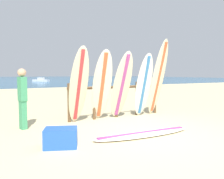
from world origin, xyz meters
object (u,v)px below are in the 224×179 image
at_px(surfboard_leaning_far_left, 79,86).
at_px(cooler_box, 61,138).
at_px(surfboard_rack, 117,96).
at_px(beachgoer_standing, 22,96).
at_px(surfboard_leaning_center_right, 158,78).
at_px(surfboard_leaning_center_left, 122,86).
at_px(surfboard_lying_on_sand, 143,134).
at_px(surfboard_leaning_center, 144,86).
at_px(surfboard_leaning_left, 102,86).
at_px(small_boat_offshore, 41,80).

bearing_deg(surfboard_leaning_far_left, cooler_box, -120.55).
distance_m(surfboard_rack, beachgoer_standing, 2.80).
bearing_deg(surfboard_leaning_far_left, surfboard_leaning_center_right, 2.17).
distance_m(surfboard_leaning_center_left, surfboard_leaning_center_right, 1.47).
bearing_deg(surfboard_lying_on_sand, cooler_box, 177.35).
distance_m(surfboard_leaning_center_right, surfboard_lying_on_sand, 2.87).
height_order(surfboard_leaning_center, surfboard_leaning_center_right, surfboard_leaning_center_right).
height_order(surfboard_leaning_center, surfboard_lying_on_sand, surfboard_leaning_center).
distance_m(beachgoer_standing, cooler_box, 1.95).
relative_size(surfboard_leaning_left, surfboard_leaning_center, 1.02).
bearing_deg(small_boat_offshore, surfboard_leaning_left, -97.97).
bearing_deg(surfboard_rack, surfboard_lying_on_sand, -103.80).
height_order(surfboard_leaning_center_left, surfboard_leaning_center, surfboard_leaning_center_left).
relative_size(surfboard_leaning_far_left, beachgoer_standing, 1.38).
xyz_separation_m(surfboard_leaning_center, surfboard_leaning_center_right, (0.64, 0.07, 0.24)).
xyz_separation_m(surfboard_leaning_left, surfboard_lying_on_sand, (0.15, -1.77, -0.98)).
xyz_separation_m(surfboard_leaning_center_right, cooler_box, (-3.73, -1.69, -1.06)).
relative_size(surfboard_rack, surfboard_leaning_left, 1.57).
xyz_separation_m(surfboard_leaning_far_left, surfboard_leaning_center, (2.16, 0.03, -0.04)).
xyz_separation_m(surfboard_leaning_center_left, beachgoer_standing, (-2.73, 0.17, -0.18)).
xyz_separation_m(surfboard_lying_on_sand, beachgoer_standing, (-2.27, 1.87, 0.79)).
distance_m(surfboard_leaning_center_left, surfboard_lying_on_sand, 2.01).
bearing_deg(beachgoer_standing, surfboard_leaning_center_right, -1.33).
relative_size(surfboard_rack, surfboard_leaning_center_left, 1.58).
height_order(surfboard_leaning_center_left, surfboard_lying_on_sand, surfboard_leaning_center_left).
height_order(surfboard_rack, cooler_box, surfboard_rack).
relative_size(surfboard_lying_on_sand, small_boat_offshore, 0.87).
bearing_deg(surfboard_leaning_far_left, small_boat_offshore, 80.78).
distance_m(surfboard_leaning_center_left, surfboard_leaning_center, 0.81).
relative_size(surfboard_leaning_far_left, surfboard_lying_on_sand, 0.86).
height_order(surfboard_leaning_center_right, cooler_box, surfboard_leaning_center_right).
xyz_separation_m(beachgoer_standing, cooler_box, (0.44, -1.79, -0.64)).
bearing_deg(surfboard_leaning_center_right, surfboard_leaning_center_left, -177.20).
bearing_deg(surfboard_leaning_left, surfboard_leaning_far_left, -171.83).
bearing_deg(surfboard_leaning_far_left, surfboard_leaning_center_left, 1.50).
distance_m(surfboard_leaning_center_right, small_boat_offshore, 32.57).
distance_m(surfboard_leaning_center, surfboard_leaning_center_right, 0.69).
relative_size(surfboard_leaning_center_right, beachgoer_standing, 1.65).
xyz_separation_m(surfboard_leaning_center_left, surfboard_leaning_center_right, (1.45, 0.07, 0.23)).
xyz_separation_m(surfboard_lying_on_sand, small_boat_offshore, (4.39, 34.24, 0.22)).
distance_m(surfboard_rack, surfboard_leaning_left, 0.82).
height_order(surfboard_rack, surfboard_leaning_far_left, surfboard_leaning_far_left).
bearing_deg(surfboard_rack, small_boat_offshore, 83.12).
bearing_deg(small_boat_offshore, surfboard_lying_on_sand, -97.31).
bearing_deg(surfboard_leaning_far_left, surfboard_leaning_center, 0.88).
bearing_deg(surfboard_leaning_center_left, beachgoer_standing, 176.48).
xyz_separation_m(surfboard_leaning_far_left, surfboard_lying_on_sand, (0.89, -1.67, -1.00)).
height_order(surfboard_leaning_far_left, surfboard_leaning_center, surfboard_leaning_far_left).
bearing_deg(surfboard_leaning_center, cooler_box, -152.42).
bearing_deg(surfboard_leaning_left, beachgoer_standing, 177.38).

